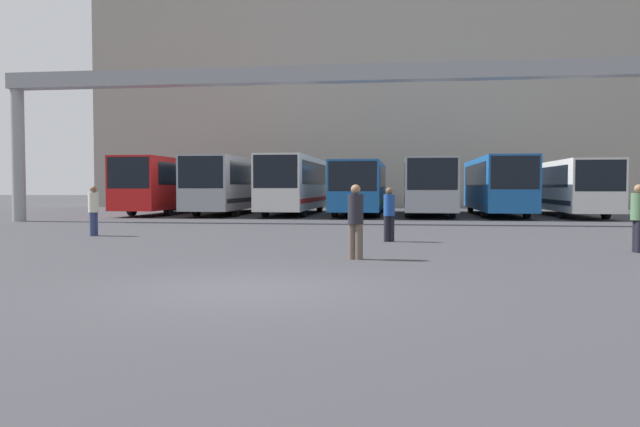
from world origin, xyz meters
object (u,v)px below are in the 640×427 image
(bus_slot_4, at_px, (428,184))
(bus_slot_5, at_px, (496,183))
(pedestrian_far_center, at_px, (389,213))
(pedestrian_mid_left, at_px, (638,216))
(bus_slot_0, at_px, (173,182))
(bus_slot_2, at_px, (295,182))
(pedestrian_near_center, at_px, (356,220))
(bus_slot_6, at_px, (567,185))
(pedestrian_near_right, at_px, (94,210))
(bus_slot_3, at_px, (360,185))
(bus_slot_1, at_px, (233,182))

(bus_slot_4, distance_m, bus_slot_5, 3.86)
(bus_slot_4, height_order, pedestrian_far_center, bus_slot_4)
(bus_slot_4, distance_m, pedestrian_mid_left, 20.00)
(bus_slot_0, height_order, pedestrian_far_center, bus_slot_0)
(bus_slot_2, distance_m, pedestrian_near_center, 22.58)
(pedestrian_near_center, distance_m, pedestrian_mid_left, 7.20)
(pedestrian_near_center, bearing_deg, bus_slot_6, 81.82)
(bus_slot_0, distance_m, bus_slot_2, 7.68)
(bus_slot_0, xyz_separation_m, bus_slot_6, (22.96, -0.26, -0.15))
(bus_slot_4, distance_m, pedestrian_near_right, 20.06)
(bus_slot_2, bearing_deg, bus_slot_3, -1.09)
(bus_slot_1, relative_size, bus_slot_6, 0.99)
(bus_slot_2, distance_m, pedestrian_near_right, 16.94)
(bus_slot_2, distance_m, bus_slot_5, 11.49)
(bus_slot_4, relative_size, pedestrian_far_center, 6.91)
(bus_slot_6, bearing_deg, bus_slot_2, -178.47)
(pedestrian_near_right, bearing_deg, bus_slot_0, 18.90)
(pedestrian_near_center, bearing_deg, pedestrian_mid_left, 35.44)
(bus_slot_1, height_order, pedestrian_near_center, bus_slot_1)
(bus_slot_1, distance_m, pedestrian_far_center, 20.22)
(pedestrian_near_center, bearing_deg, pedestrian_far_center, 98.16)
(pedestrian_mid_left, bearing_deg, pedestrian_far_center, -113.60)
(bus_slot_1, distance_m, bus_slot_5, 15.31)
(bus_slot_0, distance_m, bus_slot_3, 11.50)
(bus_slot_3, height_order, bus_slot_5, bus_slot_5)
(bus_slot_0, height_order, bus_slot_4, bus_slot_0)
(bus_slot_0, bearing_deg, bus_slot_4, -2.71)
(bus_slot_2, xyz_separation_m, bus_slot_6, (15.31, 0.41, -0.18))
(bus_slot_4, bearing_deg, pedestrian_near_center, -96.32)
(bus_slot_3, height_order, bus_slot_4, bus_slot_4)
(pedestrian_near_right, xyz_separation_m, pedestrian_near_center, (9.06, -5.47, 0.02))
(bus_slot_6, distance_m, pedestrian_mid_left, 20.25)
(bus_slot_1, relative_size, bus_slot_5, 0.99)
(pedestrian_near_right, bearing_deg, pedestrian_mid_left, -94.66)
(bus_slot_4, xyz_separation_m, pedestrian_near_right, (-11.48, -16.42, -0.92))
(bus_slot_0, xyz_separation_m, bus_slot_2, (7.65, -0.67, 0.03))
(bus_slot_2, distance_m, bus_slot_4, 7.65)
(pedestrian_near_center, bearing_deg, bus_slot_3, 109.76)
(bus_slot_5, bearing_deg, pedestrian_mid_left, -88.44)
(pedestrian_mid_left, height_order, pedestrian_far_center, pedestrian_mid_left)
(bus_slot_2, xyz_separation_m, bus_slot_4, (7.65, -0.05, -0.11))
(pedestrian_near_right, xyz_separation_m, pedestrian_far_center, (9.70, -0.86, -0.02))
(pedestrian_near_right, bearing_deg, bus_slot_6, -42.24)
(bus_slot_0, bearing_deg, bus_slot_2, -5.02)
(bus_slot_4, bearing_deg, pedestrian_far_center, -95.89)
(bus_slot_0, bearing_deg, pedestrian_far_center, -53.09)
(bus_slot_1, bearing_deg, bus_slot_3, -3.36)
(bus_slot_4, height_order, pedestrian_near_right, bus_slot_4)
(bus_slot_2, xyz_separation_m, bus_slot_3, (3.83, -0.07, -0.18))
(bus_slot_6, distance_m, pedestrian_far_center, 20.11)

